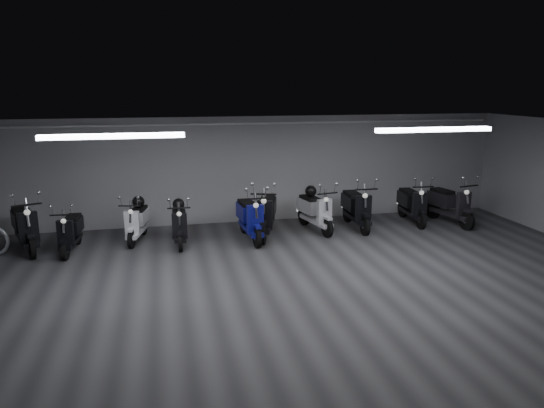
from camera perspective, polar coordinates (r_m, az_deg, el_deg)
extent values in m
cube|color=#363639|center=(8.97, 2.87, -10.25)|extent=(14.00, 10.00, 0.01)
cube|color=gray|center=(8.26, 3.10, 7.92)|extent=(14.00, 10.00, 0.01)
cube|color=#98999B|center=(13.29, -2.74, 3.89)|extent=(14.00, 0.01, 2.80)
cube|color=#98999B|center=(4.25, 22.10, -18.63)|extent=(14.00, 0.01, 2.80)
cube|color=white|center=(9.00, -17.63, 7.35)|extent=(2.40, 0.18, 0.08)
cube|color=white|center=(10.36, 17.93, 8.04)|extent=(2.40, 0.18, 0.08)
cylinder|color=white|center=(13.06, -2.73, 9.11)|extent=(13.60, 0.05, 0.05)
sphere|color=black|center=(12.70, 4.42, 1.47)|extent=(0.29, 0.29, 0.29)
sphere|color=black|center=(12.27, -14.94, 0.24)|extent=(0.29, 0.29, 0.29)
sphere|color=black|center=(11.82, -10.57, -0.03)|extent=(0.27, 0.27, 0.27)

